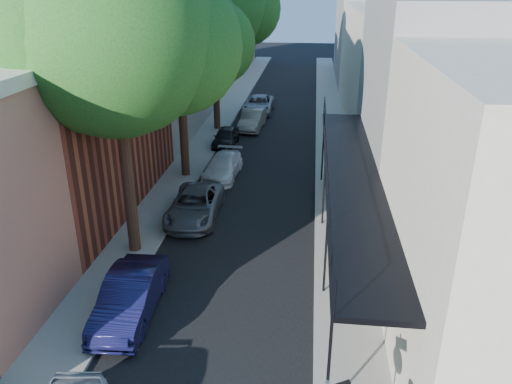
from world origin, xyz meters
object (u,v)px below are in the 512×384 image
(oak_near, at_px, (128,36))
(parked_car_b, at_px, (130,296))
(parked_car_c, at_px, (195,205))
(parked_car_d, at_px, (223,167))
(parked_car_e, at_px, (226,137))
(parked_car_f, at_px, (252,120))
(oak_mid, at_px, (187,37))
(oak_far, at_px, (221,3))
(parked_car_g, at_px, (258,105))

(oak_near, xyz_separation_m, parked_car_b, (0.77, -4.06, -7.19))
(parked_car_c, height_order, parked_car_d, parked_car_c)
(parked_car_e, relative_size, parked_car_f, 0.85)
(oak_mid, bearing_deg, oak_near, -89.63)
(parked_car_d, height_order, parked_car_f, parked_car_f)
(parked_car_c, height_order, parked_car_e, parked_car_c)
(oak_far, distance_m, parked_car_d, 12.02)
(oak_mid, relative_size, parked_car_d, 2.56)
(parked_car_d, bearing_deg, oak_far, 102.24)
(parked_car_c, relative_size, parked_car_g, 0.94)
(oak_far, bearing_deg, oak_mid, -90.41)
(parked_car_e, bearing_deg, parked_car_f, 74.51)
(parked_car_b, relative_size, parked_car_e, 1.24)
(parked_car_b, relative_size, parked_car_f, 1.05)
(parked_car_e, bearing_deg, parked_car_g, 83.98)
(oak_near, bearing_deg, parked_car_b, -79.30)
(parked_car_e, distance_m, parked_car_f, 4.13)
(oak_far, distance_m, parked_car_g, 9.18)
(oak_far, height_order, parked_car_d, oak_far)
(parked_car_d, relative_size, parked_car_f, 1.01)
(oak_near, distance_m, parked_car_c, 7.89)
(parked_car_g, bearing_deg, parked_car_f, -88.65)
(parked_car_c, bearing_deg, parked_car_d, 84.70)
(oak_mid, height_order, parked_car_f, oak_mid)
(oak_far, xyz_separation_m, parked_car_f, (1.95, 0.17, -7.61))
(oak_near, distance_m, parked_car_f, 18.74)
(parked_car_c, bearing_deg, oak_near, -113.82)
(parked_car_c, xyz_separation_m, parked_car_g, (0.70, 18.95, 0.04))
(parked_car_b, bearing_deg, oak_near, 98.46)
(oak_far, relative_size, parked_car_c, 2.68)
(parked_car_b, bearing_deg, parked_car_f, 84.52)
(oak_near, height_order, parked_car_c, oak_near)
(oak_far, bearing_deg, parked_car_c, -85.27)
(oak_near, height_order, parked_car_g, oak_near)
(oak_far, bearing_deg, parked_car_b, -87.95)
(parked_car_g, bearing_deg, oak_near, -94.58)
(parked_car_f, bearing_deg, parked_car_c, -89.31)
(parked_car_c, relative_size, parked_car_f, 1.13)
(parked_car_d, bearing_deg, oak_near, -98.19)
(oak_mid, distance_m, parked_car_c, 8.31)
(oak_far, relative_size, parked_car_e, 3.55)
(oak_near, xyz_separation_m, parked_car_f, (1.97, 17.17, -7.23))
(oak_far, relative_size, parked_car_g, 2.52)
(oak_near, height_order, oak_mid, oak_near)
(parked_car_b, distance_m, parked_car_e, 17.29)
(oak_mid, bearing_deg, oak_far, 89.59)
(oak_near, relative_size, parked_car_g, 2.42)
(parked_car_e, bearing_deg, oak_far, 102.71)
(oak_mid, relative_size, parked_car_c, 2.29)
(oak_near, relative_size, parked_car_b, 2.75)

